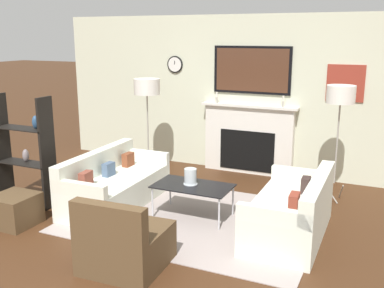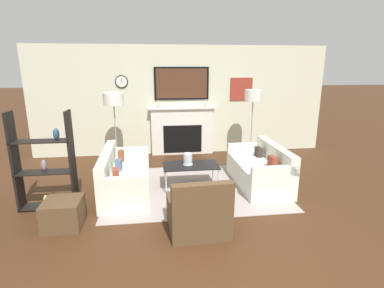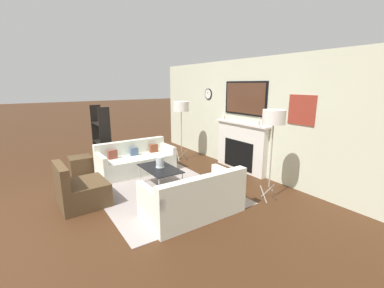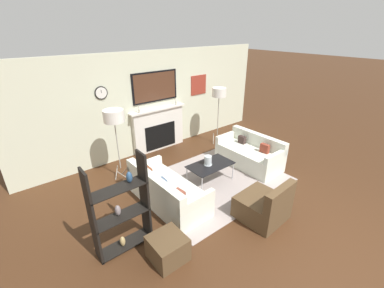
% 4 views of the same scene
% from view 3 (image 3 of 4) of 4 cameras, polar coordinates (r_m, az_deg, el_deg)
% --- Properties ---
extents(ground_plane, '(60.00, 60.00, 0.00)m').
position_cam_3_polar(ground_plane, '(4.97, -36.74, -14.81)').
color(ground_plane, '#422614').
extents(fireplace_wall, '(7.41, 0.28, 2.70)m').
position_cam_3_polar(fireplace_wall, '(6.42, 11.66, 5.00)').
color(fireplace_wall, beige).
rests_on(fireplace_wall, ground_plane).
extents(area_rug, '(3.15, 2.38, 0.01)m').
position_cam_3_polar(area_rug, '(5.40, -7.21, -9.92)').
color(area_rug, '#A2948F').
rests_on(area_rug, ground_plane).
extents(couch_left, '(0.84, 1.81, 0.75)m').
position_cam_3_polar(couch_left, '(6.41, -12.39, -3.82)').
color(couch_left, silver).
rests_on(couch_left, ground_plane).
extents(couch_right, '(0.82, 1.63, 0.77)m').
position_cam_3_polar(couch_right, '(4.28, 0.46, -12.10)').
color(couch_right, silver).
rests_on(couch_right, ground_plane).
extents(armchair, '(0.83, 0.83, 0.81)m').
position_cam_3_polar(armchair, '(5.02, -23.54, -9.60)').
color(armchair, '#513B24').
rests_on(armchair, ground_plane).
extents(coffee_table, '(1.02, 0.59, 0.44)m').
position_cam_3_polar(coffee_table, '(5.32, -7.17, -5.60)').
color(coffee_table, black).
rests_on(coffee_table, ground_plane).
extents(hurricane_candle, '(0.19, 0.19, 0.21)m').
position_cam_3_polar(hurricane_candle, '(5.34, -7.14, -4.14)').
color(hurricane_candle, silver).
rests_on(hurricane_candle, coffee_table).
extents(floor_lamp_left, '(0.44, 0.44, 1.66)m').
position_cam_3_polar(floor_lamp_left, '(7.07, -2.43, 8.19)').
color(floor_lamp_left, '#9E998E').
rests_on(floor_lamp_left, ground_plane).
extents(floor_lamp_right, '(0.40, 0.40, 1.69)m').
position_cam_3_polar(floor_lamp_right, '(4.71, 17.73, 5.44)').
color(floor_lamp_right, '#9E998E').
rests_on(floor_lamp_right, ground_plane).
extents(shelf_unit, '(0.88, 0.28, 1.56)m').
position_cam_3_polar(shelf_unit, '(7.22, -19.47, 1.34)').
color(shelf_unit, black).
rests_on(shelf_unit, ground_plane).
extents(ottoman, '(0.51, 0.51, 0.40)m').
position_cam_3_polar(ottoman, '(6.84, -23.50, -4.21)').
color(ottoman, '#513B24').
rests_on(ottoman, ground_plane).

